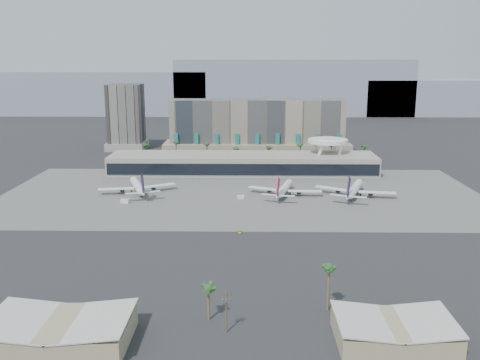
{
  "coord_description": "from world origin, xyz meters",
  "views": [
    {
      "loc": [
        3.96,
        -227.69,
        72.83
      ],
      "look_at": [
        -0.62,
        40.0,
        11.22
      ],
      "focal_mm": 40.0,
      "sensor_mm": 36.0,
      "label": 1
    }
  ],
  "objects_px": {
    "airliner_centre": "(284,189)",
    "service_vehicle_a": "(125,201)",
    "airliner_left": "(138,186)",
    "service_vehicle_b": "(241,197)",
    "utility_pole": "(226,309)",
    "taxiway_sign": "(240,233)",
    "airliner_right": "(354,190)"
  },
  "relations": [
    {
      "from": "airliner_centre",
      "to": "taxiway_sign",
      "type": "height_order",
      "value": "airliner_centre"
    },
    {
      "from": "utility_pole",
      "to": "service_vehicle_b",
      "type": "xyz_separation_m",
      "value": [
        1.64,
        140.8,
        -6.24
      ]
    },
    {
      "from": "airliner_centre",
      "to": "service_vehicle_b",
      "type": "distance_m",
      "value": 24.55
    },
    {
      "from": "airliner_centre",
      "to": "airliner_left",
      "type": "bearing_deg",
      "value": -168.42
    },
    {
      "from": "airliner_centre",
      "to": "taxiway_sign",
      "type": "bearing_deg",
      "value": -95.22
    },
    {
      "from": "airliner_left",
      "to": "airliner_centre",
      "type": "bearing_deg",
      "value": -22.49
    },
    {
      "from": "airliner_left",
      "to": "utility_pole",
      "type": "bearing_deg",
      "value": -89.85
    },
    {
      "from": "utility_pole",
      "to": "airliner_right",
      "type": "height_order",
      "value": "airliner_right"
    },
    {
      "from": "airliner_right",
      "to": "service_vehicle_a",
      "type": "xyz_separation_m",
      "value": [
        -119.8,
        -15.17,
        -2.88
      ]
    },
    {
      "from": "airliner_left",
      "to": "service_vehicle_a",
      "type": "xyz_separation_m",
      "value": [
        -2.56,
        -20.7,
        -2.8
      ]
    },
    {
      "from": "service_vehicle_b",
      "to": "taxiway_sign",
      "type": "height_order",
      "value": "service_vehicle_b"
    },
    {
      "from": "utility_pole",
      "to": "taxiway_sign",
      "type": "xyz_separation_m",
      "value": [
        2.08,
        83.46,
        -6.68
      ]
    },
    {
      "from": "utility_pole",
      "to": "airliner_right",
      "type": "relative_size",
      "value": 0.28
    },
    {
      "from": "service_vehicle_b",
      "to": "airliner_left",
      "type": "bearing_deg",
      "value": 151.2
    },
    {
      "from": "airliner_left",
      "to": "service_vehicle_b",
      "type": "bearing_deg",
      "value": -30.71
    },
    {
      "from": "airliner_left",
      "to": "service_vehicle_b",
      "type": "distance_m",
      "value": 57.7
    },
    {
      "from": "utility_pole",
      "to": "airliner_left",
      "type": "bearing_deg",
      "value": 109.9
    },
    {
      "from": "airliner_centre",
      "to": "service_vehicle_a",
      "type": "relative_size",
      "value": 9.65
    },
    {
      "from": "airliner_right",
      "to": "airliner_left",
      "type": "bearing_deg",
      "value": -162.39
    },
    {
      "from": "service_vehicle_a",
      "to": "utility_pole",
      "type": "bearing_deg",
      "value": -58.22
    },
    {
      "from": "utility_pole",
      "to": "airliner_centre",
      "type": "distance_m",
      "value": 150.06
    },
    {
      "from": "airliner_left",
      "to": "airliner_right",
      "type": "bearing_deg",
      "value": -22.45
    },
    {
      "from": "airliner_right",
      "to": "service_vehicle_a",
      "type": "distance_m",
      "value": 120.79
    },
    {
      "from": "airliner_centre",
      "to": "service_vehicle_b",
      "type": "relative_size",
      "value": 11.74
    },
    {
      "from": "utility_pole",
      "to": "airliner_left",
      "type": "relative_size",
      "value": 0.28
    },
    {
      "from": "airliner_centre",
      "to": "taxiway_sign",
      "type": "xyz_separation_m",
      "value": [
        -22.89,
        -64.47,
        -3.19
      ]
    },
    {
      "from": "service_vehicle_a",
      "to": "airliner_centre",
      "type": "bearing_deg",
      "value": 19.66
    },
    {
      "from": "airliner_centre",
      "to": "service_vehicle_b",
      "type": "bearing_deg",
      "value": -148.69
    },
    {
      "from": "utility_pole",
      "to": "service_vehicle_b",
      "type": "distance_m",
      "value": 140.95
    },
    {
      "from": "utility_pole",
      "to": "service_vehicle_a",
      "type": "relative_size",
      "value": 2.81
    },
    {
      "from": "airliner_right",
      "to": "service_vehicle_b",
      "type": "distance_m",
      "value": 60.99
    },
    {
      "from": "service_vehicle_a",
      "to": "taxiway_sign",
      "type": "relative_size",
      "value": 2.06
    }
  ]
}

